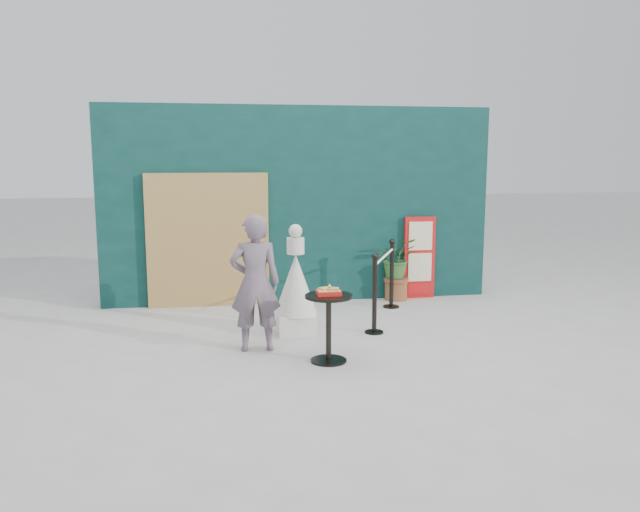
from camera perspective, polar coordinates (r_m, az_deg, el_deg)
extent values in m
plane|color=#ADAAA5|center=(6.91, 1.68, -9.77)|extent=(60.00, 60.00, 0.00)
cube|color=#0A2E26|center=(9.68, -1.93, 4.71)|extent=(6.00, 0.30, 3.00)
cube|color=tan|center=(9.44, -10.19, 1.41)|extent=(1.80, 0.08, 2.00)
imported|color=slate|center=(7.20, -5.95, -2.48)|extent=(0.59, 0.40, 1.59)
cube|color=red|center=(10.03, 9.07, -0.14)|extent=(0.50, 0.06, 1.30)
cube|color=beige|center=(9.95, 9.18, 1.82)|extent=(0.38, 0.02, 0.45)
cube|color=beige|center=(10.02, 9.11, -1.02)|extent=(0.38, 0.02, 0.45)
cube|color=red|center=(10.09, 9.06, -2.97)|extent=(0.38, 0.02, 0.18)
cube|color=silver|center=(8.02, -2.21, -6.16)|extent=(0.47, 0.47, 0.26)
cone|color=silver|center=(7.90, -2.23, -2.57)|extent=(0.55, 0.55, 0.77)
cylinder|color=silver|center=(7.82, -2.25, 0.93)|extent=(0.22, 0.22, 0.21)
sphere|color=silver|center=(7.79, -2.26, 2.30)|extent=(0.17, 0.17, 0.17)
cylinder|color=black|center=(6.97, 0.78, -9.52)|extent=(0.40, 0.40, 0.02)
cylinder|color=black|center=(6.87, 0.79, -6.75)|extent=(0.06, 0.06, 0.72)
cylinder|color=black|center=(6.77, 0.80, -3.70)|extent=(0.52, 0.52, 0.03)
cube|color=red|center=(6.77, 0.80, -3.37)|extent=(0.26, 0.19, 0.05)
cube|color=red|center=(6.76, 0.80, -3.14)|extent=(0.24, 0.17, 0.00)
cube|color=#E1B052|center=(6.76, 0.45, -3.01)|extent=(0.15, 0.14, 0.02)
cube|color=gold|center=(6.75, 1.25, -3.04)|extent=(0.13, 0.13, 0.02)
cone|color=#FAFF43|center=(6.80, 0.89, -2.78)|extent=(0.06, 0.06, 0.06)
cylinder|color=brown|center=(9.92, 6.97, -3.14)|extent=(0.35, 0.35, 0.30)
cylinder|color=#984931|center=(9.89, 6.98, -2.17)|extent=(0.39, 0.39, 0.05)
imported|color=#34622A|center=(9.82, 7.02, -0.17)|extent=(0.58, 0.51, 0.65)
cylinder|color=black|center=(8.08, 4.97, -6.94)|extent=(0.24, 0.24, 0.02)
cylinder|color=black|center=(7.96, 5.01, -3.69)|extent=(0.06, 0.06, 0.96)
sphere|color=black|center=(7.87, 5.06, -0.06)|extent=(0.09, 0.09, 0.09)
cylinder|color=black|center=(9.44, 6.52, -4.61)|extent=(0.24, 0.24, 0.02)
cylinder|color=black|center=(9.35, 6.57, -1.81)|extent=(0.06, 0.06, 0.96)
sphere|color=black|center=(9.26, 6.63, 1.29)|extent=(0.09, 0.09, 0.09)
cylinder|color=white|center=(8.58, 5.90, -0.06)|extent=(0.63, 1.31, 0.03)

